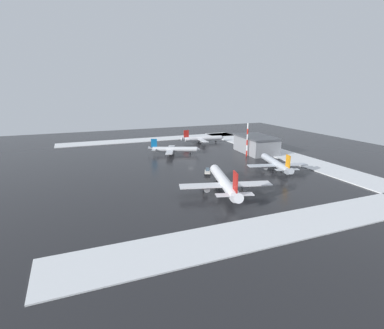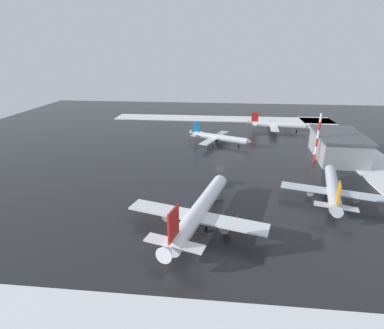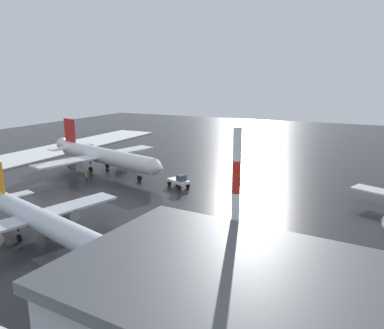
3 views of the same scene
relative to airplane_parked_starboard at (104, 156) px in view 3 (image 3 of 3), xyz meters
name	(u,v)px [view 3 (image 3 of 3)]	position (x,y,z in m)	size (l,w,h in m)	color
ground_plane	(278,202)	(39.03, -4.03, -3.51)	(240.00, 240.00, 0.00)	#232326
snow_bank_left	(2,162)	(-27.97, -4.03, -3.35)	(14.00, 116.00, 0.32)	white
airplane_parked_starboard	(104,156)	(0.00, 0.00, 0.00)	(35.21, 29.58, 10.62)	white
airplane_foreground_jet	(38,219)	(15.43, -32.19, -0.59)	(29.27, 24.59, 8.82)	silver
pushback_tug	(179,181)	(20.31, -3.58, -2.23)	(5.10, 3.99, 2.50)	silver
ground_crew_by_nose_gear	(86,177)	(1.86, -8.05, -2.54)	(0.36, 0.36, 1.71)	black
ground_crew_mid_apron	(134,164)	(3.75, 5.69, -2.54)	(0.36, 0.36, 1.71)	black
antenna_mast	(235,224)	(42.28, -35.30, 4.67)	(0.70, 0.70, 16.35)	red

